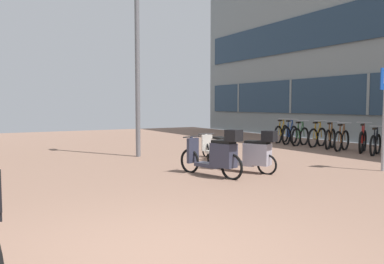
# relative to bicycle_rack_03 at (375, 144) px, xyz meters

# --- Properties ---
(ground) EXTENTS (21.00, 40.00, 0.13)m
(ground) POSITION_rel_bicycle_rack_03_xyz_m (-7.89, -3.98, -0.35)
(ground) COLOR black
(bicycle_rack_03) EXTENTS (1.21, 0.56, 0.93)m
(bicycle_rack_03) POSITION_rel_bicycle_rack_03_xyz_m (0.00, 0.00, 0.00)
(bicycle_rack_03) COLOR black
(bicycle_rack_03) RESTS_ON ground
(bicycle_rack_04) EXTENTS (1.28, 0.74, 1.02)m
(bicycle_rack_04) POSITION_rel_bicycle_rack_03_xyz_m (0.26, 0.64, 0.03)
(bicycle_rack_04) COLOR black
(bicycle_rack_04) RESTS_ON ground
(bicycle_rack_05) EXTENTS (1.31, 0.55, 0.99)m
(bicycle_rack_05) POSITION_rel_bicycle_rack_03_xyz_m (0.02, 1.27, 0.02)
(bicycle_rack_05) COLOR black
(bicycle_rack_05) RESTS_ON ground
(bicycle_rack_06) EXTENTS (1.29, 0.70, 1.01)m
(bicycle_rack_06) POSITION_rel_bicycle_rack_03_xyz_m (0.21, 1.91, 0.03)
(bicycle_rack_06) COLOR black
(bicycle_rack_06) RESTS_ON ground
(bicycle_rack_07) EXTENTS (1.38, 0.50, 1.01)m
(bicycle_rack_07) POSITION_rel_bicycle_rack_03_xyz_m (0.26, 2.55, 0.03)
(bicycle_rack_07) COLOR black
(bicycle_rack_07) RESTS_ON ground
(bicycle_rack_08) EXTENTS (1.32, 0.51, 1.00)m
(bicycle_rack_08) POSITION_rel_bicycle_rack_03_xyz_m (0.03, 3.18, 0.02)
(bicycle_rack_08) COLOR black
(bicycle_rack_08) RESTS_ON ground
(bicycle_rack_09) EXTENTS (1.37, 0.61, 1.03)m
(bicycle_rack_09) POSITION_rel_bicycle_rack_03_xyz_m (0.12, 3.82, 0.03)
(bicycle_rack_09) COLOR black
(bicycle_rack_09) RESTS_ON ground
(bicycle_rack_10) EXTENTS (1.33, 0.63, 1.03)m
(bicycle_rack_10) POSITION_rel_bicycle_rack_03_xyz_m (0.27, 4.45, 0.03)
(bicycle_rack_10) COLOR black
(bicycle_rack_10) RESTS_ON ground
(scooter_near) EXTENTS (1.00, 1.67, 1.00)m
(scooter_near) POSITION_rel_bicycle_rack_03_xyz_m (-5.35, -0.54, 0.12)
(scooter_near) COLOR black
(scooter_near) RESTS_ON ground
(scooter_mid) EXTENTS (0.77, 1.73, 1.07)m
(scooter_mid) POSITION_rel_bicycle_rack_03_xyz_m (-6.31, -0.59, 0.15)
(scooter_mid) COLOR black
(scooter_mid) RESTS_ON ground
(scooter_far) EXTENTS (0.62, 1.76, 0.73)m
(scooter_far) POSITION_rel_bicycle_rack_03_xyz_m (-4.97, 1.43, 0.04)
(scooter_far) COLOR black
(scooter_far) RESTS_ON ground
(lamp_post) EXTENTS (0.20, 0.52, 5.55)m
(lamp_post) POSITION_rel_bicycle_rack_03_xyz_m (-6.56, 3.32, 2.76)
(lamp_post) COLOR slate
(lamp_post) RESTS_ON ground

